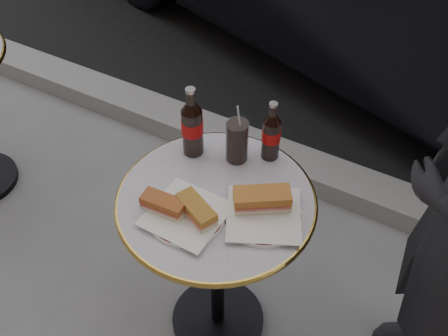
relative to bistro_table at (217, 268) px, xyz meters
The scene contains 11 objects.
ground 0.37m from the bistro_table, ahead, with size 80.00×80.00×0.00m, color slate.
curb 0.95m from the bistro_table, 90.00° to the left, with size 40.00×0.20×0.12m, color gray.
bistro_table is the anchor object (origin of this frame).
plate_left 0.39m from the bistro_table, 110.04° to the right, with size 0.23×0.23×0.01m, color white.
plate_right 0.41m from the bistro_table, ahead, with size 0.23×0.23×0.01m, color white.
sandwich_left_a 0.43m from the bistro_table, 130.10° to the right, with size 0.13×0.06×0.05m, color #A25329.
sandwich_left_b 0.41m from the bistro_table, 95.97° to the right, with size 0.14×0.06×0.05m, color #AA6F2B.
sandwich_right 0.43m from the bistro_table, 11.07° to the left, with size 0.17×0.08×0.06m, color #B86E2E.
cola_bottle_left 0.54m from the bistro_table, 139.05° to the left, with size 0.07×0.07×0.26m, color black, non-canonical shape.
cola_bottle_right 0.54m from the bistro_table, 76.11° to the left, with size 0.06×0.06×0.22m, color black, non-canonical shape.
cola_glass 0.48m from the bistro_table, 98.61° to the left, with size 0.07×0.07×0.15m, color black.
Camera 1 is at (0.57, -0.99, 2.01)m, focal length 45.00 mm.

